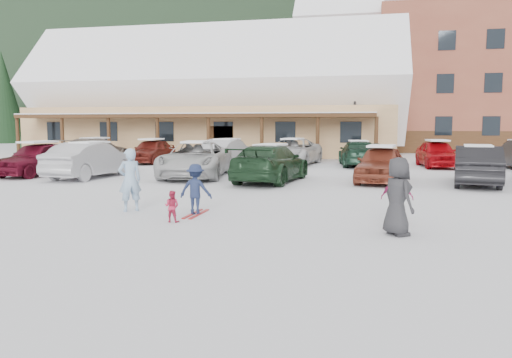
% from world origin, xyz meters
% --- Properties ---
extents(ground, '(160.00, 160.00, 0.00)m').
position_xyz_m(ground, '(0.00, 0.00, 0.00)').
color(ground, silver).
rests_on(ground, ground).
extents(forested_hillside, '(300.00, 70.00, 38.00)m').
position_xyz_m(forested_hillside, '(0.00, 85.00, 19.00)').
color(forested_hillside, black).
rests_on(forested_hillside, ground).
extents(day_lodge, '(29.12, 12.50, 10.38)m').
position_xyz_m(day_lodge, '(-9.00, 27.96, 3.94)').
color(day_lodge, tan).
rests_on(day_lodge, ground).
extents(alpine_hotel, '(31.48, 14.01, 21.48)m').
position_xyz_m(alpine_hotel, '(14.27, 38.00, 8.63)').
color(alpine_hotel, brown).
rests_on(alpine_hotel, ground).
extents(lamp_post, '(0.50, 0.25, 6.64)m').
position_xyz_m(lamp_post, '(2.19, 24.84, 3.73)').
color(lamp_post, black).
rests_on(lamp_post, ground).
extents(conifer_0, '(4.40, 4.40, 10.20)m').
position_xyz_m(conifer_0, '(-26.00, 30.00, 5.69)').
color(conifer_0, black).
rests_on(conifer_0, ground).
extents(conifer_2, '(5.28, 5.28, 12.24)m').
position_xyz_m(conifer_2, '(-30.00, 42.00, 6.83)').
color(conifer_2, black).
rests_on(conifer_2, ground).
extents(conifer_3, '(3.96, 3.96, 9.18)m').
position_xyz_m(conifer_3, '(6.00, 44.00, 5.12)').
color(conifer_3, black).
rests_on(conifer_3, ground).
extents(adult_skier, '(0.74, 0.71, 1.70)m').
position_xyz_m(adult_skier, '(-3.25, 1.41, 0.85)').
color(adult_skier, '#8BABC9').
rests_on(adult_skier, ground).
extents(toddler_red, '(0.38, 0.30, 0.76)m').
position_xyz_m(toddler_red, '(-1.59, 0.23, 0.38)').
color(toddler_red, '#B72344').
rests_on(toddler_red, ground).
extents(child_navy, '(0.86, 0.50, 1.32)m').
position_xyz_m(child_navy, '(-1.37, 1.31, 0.66)').
color(child_navy, '#192342').
rests_on(child_navy, ground).
extents(skis_child_navy, '(0.22, 1.40, 0.03)m').
position_xyz_m(skis_child_navy, '(-1.37, 1.31, 0.01)').
color(skis_child_navy, '#A71817').
rests_on(skis_child_navy, ground).
extents(child_magenta, '(0.77, 0.40, 1.25)m').
position_xyz_m(child_magenta, '(3.65, 1.05, 0.63)').
color(child_magenta, '#BC286C').
rests_on(child_magenta, ground).
extents(skis_child_magenta, '(0.38, 1.41, 0.03)m').
position_xyz_m(skis_child_magenta, '(3.65, 1.05, 0.01)').
color(skis_child_magenta, '#A71817').
rests_on(skis_child_magenta, ground).
extents(bystander_dark, '(0.88, 0.96, 1.65)m').
position_xyz_m(bystander_dark, '(3.59, -0.11, 0.83)').
color(bystander_dark, '#29292C').
rests_on(bystander_dark, ground).
extents(parked_car_0, '(2.33, 4.70, 1.54)m').
position_xyz_m(parked_car_0, '(-11.68, 9.30, 0.77)').
color(parked_car_0, '#5B0C1E').
rests_on(parked_car_0, ground).
extents(parked_car_1, '(2.11, 4.87, 1.56)m').
position_xyz_m(parked_car_1, '(-8.78, 8.83, 0.78)').
color(parked_car_1, '#A7A7AB').
rests_on(parked_car_1, ground).
extents(parked_car_2, '(3.28, 5.94, 1.57)m').
position_xyz_m(parked_car_2, '(-4.38, 10.04, 0.79)').
color(parked_car_2, '#BABABA').
rests_on(parked_car_2, ground).
extents(parked_car_3, '(2.81, 5.46, 1.52)m').
position_xyz_m(parked_car_3, '(-0.82, 8.96, 0.76)').
color(parked_car_3, '#19341D').
rests_on(parked_car_3, ground).
extents(parked_car_4, '(2.36, 4.54, 1.47)m').
position_xyz_m(parked_car_4, '(3.57, 9.79, 0.74)').
color(parked_car_4, brown).
rests_on(parked_car_4, ground).
extents(parked_car_5, '(2.32, 4.81, 1.52)m').
position_xyz_m(parked_car_5, '(7.15, 9.62, 0.76)').
color(parked_car_5, black).
rests_on(parked_car_5, ground).
extents(parked_car_7, '(2.86, 5.43, 1.50)m').
position_xyz_m(parked_car_7, '(-13.26, 16.98, 0.75)').
color(parked_car_7, slate).
rests_on(parked_car_7, ground).
extents(parked_car_8, '(1.78, 4.29, 1.45)m').
position_xyz_m(parked_car_8, '(-9.63, 17.15, 0.73)').
color(parked_car_8, maroon).
rests_on(parked_car_8, ground).
extents(parked_car_9, '(2.32, 4.76, 1.50)m').
position_xyz_m(parked_car_9, '(-4.71, 16.42, 0.75)').
color(parked_car_9, '#A6A6AB').
rests_on(parked_car_9, ground).
extents(parked_car_10, '(3.21, 5.73, 1.51)m').
position_xyz_m(parked_car_10, '(-1.15, 17.64, 0.76)').
color(parked_car_10, silver).
rests_on(parked_car_10, ground).
extents(parked_car_11, '(2.48, 5.05, 1.41)m').
position_xyz_m(parked_car_11, '(2.57, 17.54, 0.71)').
color(parked_car_11, '#163223').
rests_on(parked_car_11, ground).
extents(parked_car_12, '(2.11, 4.46, 1.47)m').
position_xyz_m(parked_car_12, '(6.77, 17.71, 0.74)').
color(parked_car_12, '#AF070F').
rests_on(parked_car_12, ground).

